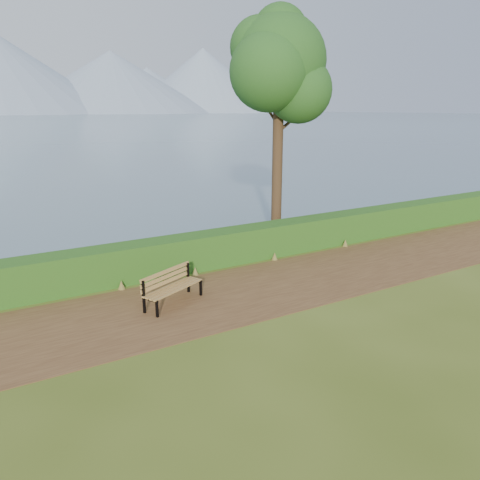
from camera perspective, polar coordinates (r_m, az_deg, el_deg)
ground at (r=12.07m, az=3.48°, el=-6.28°), size 140.00×140.00×0.00m
path at (r=12.30m, az=2.70°, el=-5.81°), size 40.00×3.40×0.01m
hedge at (r=14.01m, az=-2.41°, el=-0.93°), size 32.00×0.85×1.00m
bench at (r=11.30m, az=-8.46°, el=-5.42°), size 1.69×1.12×0.82m
tree at (r=16.59m, az=4.84°, el=20.23°), size 3.84×3.30×7.84m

